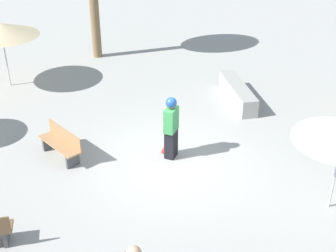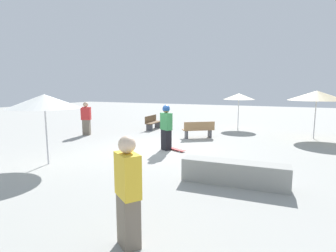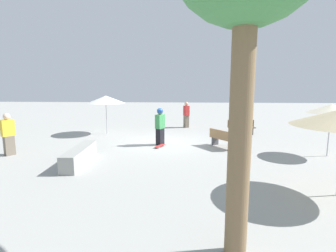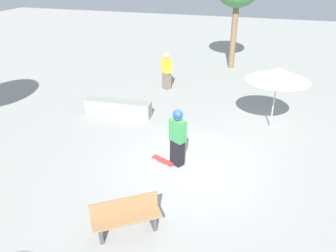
{
  "view_description": "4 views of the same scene",
  "coord_description": "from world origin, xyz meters",
  "px_view_note": "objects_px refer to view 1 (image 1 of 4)",
  "views": [
    {
      "loc": [
        -10.8,
        1.51,
        7.22
      ],
      "look_at": [
        0.19,
        0.07,
        1.08
      ],
      "focal_mm": 50.0,
      "sensor_mm": 36.0,
      "label": 1
    },
    {
      "loc": [
        4.8,
        -9.61,
        2.51
      ],
      "look_at": [
        0.51,
        -0.22,
        1.03
      ],
      "focal_mm": 28.0,
      "sensor_mm": 36.0,
      "label": 2
    },
    {
      "loc": [
        13.12,
        1.08,
        3.02
      ],
      "look_at": [
        0.62,
        0.37,
        1.0
      ],
      "focal_mm": 28.0,
      "sensor_mm": 36.0,
      "label": 3
    },
    {
      "loc": [
        -1.86,
        8.28,
        5.73
      ],
      "look_at": [
        0.8,
        -0.55,
        1.02
      ],
      "focal_mm": 35.0,
      "sensor_mm": 36.0,
      "label": 4
    }
  ],
  "objects_px": {
    "bench_near": "(61,144)",
    "shade_umbrella_tan": "(1,30)",
    "concrete_ledge": "(238,93)",
    "skateboard": "(168,146)",
    "skater_main": "(171,126)"
  },
  "relations": [
    {
      "from": "skateboard",
      "to": "bench_near",
      "type": "xyz_separation_m",
      "value": [
        -0.07,
        3.04,
        0.37
      ]
    },
    {
      "from": "bench_near",
      "to": "shade_umbrella_tan",
      "type": "xyz_separation_m",
      "value": [
        5.35,
        2.29,
        1.74
      ]
    },
    {
      "from": "skateboard",
      "to": "concrete_ledge",
      "type": "distance_m",
      "value": 3.99
    },
    {
      "from": "skater_main",
      "to": "concrete_ledge",
      "type": "xyz_separation_m",
      "value": [
        3.28,
        -2.8,
        -0.69
      ]
    },
    {
      "from": "shade_umbrella_tan",
      "to": "concrete_ledge",
      "type": "bearing_deg",
      "value": -106.79
    },
    {
      "from": "shade_umbrella_tan",
      "to": "bench_near",
      "type": "bearing_deg",
      "value": -156.78
    },
    {
      "from": "bench_near",
      "to": "concrete_ledge",
      "type": "bearing_deg",
      "value": -99.19
    },
    {
      "from": "concrete_ledge",
      "to": "shade_umbrella_tan",
      "type": "height_order",
      "value": "shade_umbrella_tan"
    },
    {
      "from": "concrete_ledge",
      "to": "bench_near",
      "type": "distance_m",
      "value": 6.54
    },
    {
      "from": "skater_main",
      "to": "shade_umbrella_tan",
      "type": "relative_size",
      "value": 0.69
    },
    {
      "from": "skateboard",
      "to": "shade_umbrella_tan",
      "type": "relative_size",
      "value": 0.3
    },
    {
      "from": "skateboard",
      "to": "bench_near",
      "type": "distance_m",
      "value": 3.06
    },
    {
      "from": "skateboard",
      "to": "concrete_ledge",
      "type": "relative_size",
      "value": 0.29
    },
    {
      "from": "skater_main",
      "to": "skateboard",
      "type": "distance_m",
      "value": 1.05
    },
    {
      "from": "concrete_ledge",
      "to": "skateboard",
      "type": "bearing_deg",
      "value": 134.82
    }
  ]
}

